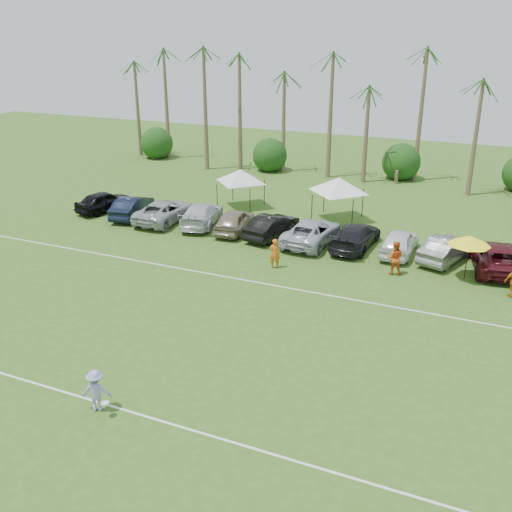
% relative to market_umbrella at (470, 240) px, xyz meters
% --- Properties ---
extents(ground, '(120.00, 120.00, 0.00)m').
position_rel_market_umbrella_xyz_m(ground, '(-13.28, -18.89, -2.25)').
color(ground, '#355A1B').
rests_on(ground, ground).
extents(field_lines, '(80.00, 12.10, 0.01)m').
position_rel_market_umbrella_xyz_m(field_lines, '(-13.28, -10.89, -2.24)').
color(field_lines, white).
rests_on(field_lines, ground).
extents(palm_tree_0, '(2.40, 2.40, 8.90)m').
position_rel_market_umbrella_xyz_m(palm_tree_0, '(-35.28, 19.11, 5.23)').
color(palm_tree_0, brown).
rests_on(palm_tree_0, ground).
extents(palm_tree_1, '(2.40, 2.40, 9.90)m').
position_rel_market_umbrella_xyz_m(palm_tree_1, '(-30.28, 19.11, 6.10)').
color(palm_tree_1, brown).
rests_on(palm_tree_1, ground).
extents(palm_tree_2, '(2.40, 2.40, 10.90)m').
position_rel_market_umbrella_xyz_m(palm_tree_2, '(-25.28, 19.11, 6.96)').
color(palm_tree_2, brown).
rests_on(palm_tree_2, ground).
extents(palm_tree_3, '(2.40, 2.40, 11.90)m').
position_rel_market_umbrella_xyz_m(palm_tree_3, '(-21.28, 19.11, 7.81)').
color(palm_tree_3, brown).
rests_on(palm_tree_3, ground).
extents(palm_tree_4, '(2.40, 2.40, 8.90)m').
position_rel_market_umbrella_xyz_m(palm_tree_4, '(-17.28, 19.11, 5.23)').
color(palm_tree_4, brown).
rests_on(palm_tree_4, ground).
extents(palm_tree_5, '(2.40, 2.40, 9.90)m').
position_rel_market_umbrella_xyz_m(palm_tree_5, '(-13.28, 19.11, 6.10)').
color(palm_tree_5, brown).
rests_on(palm_tree_5, ground).
extents(palm_tree_6, '(2.40, 2.40, 10.90)m').
position_rel_market_umbrella_xyz_m(palm_tree_6, '(-9.28, 19.11, 6.96)').
color(palm_tree_6, brown).
rests_on(palm_tree_6, ground).
extents(palm_tree_7, '(2.40, 2.40, 11.90)m').
position_rel_market_umbrella_xyz_m(palm_tree_7, '(-5.28, 19.11, 7.81)').
color(palm_tree_7, brown).
rests_on(palm_tree_7, ground).
extents(palm_tree_8, '(2.40, 2.40, 8.90)m').
position_rel_market_umbrella_xyz_m(palm_tree_8, '(-0.28, 19.11, 5.23)').
color(palm_tree_8, brown).
rests_on(palm_tree_8, ground).
extents(bush_tree_0, '(4.00, 4.00, 4.00)m').
position_rel_market_umbrella_xyz_m(bush_tree_0, '(-32.28, 20.11, -0.45)').
color(bush_tree_0, brown).
rests_on(bush_tree_0, ground).
extents(bush_tree_1, '(4.00, 4.00, 4.00)m').
position_rel_market_umbrella_xyz_m(bush_tree_1, '(-19.28, 20.11, -0.45)').
color(bush_tree_1, brown).
rests_on(bush_tree_1, ground).
extents(bush_tree_2, '(4.00, 4.00, 4.00)m').
position_rel_market_umbrella_xyz_m(bush_tree_2, '(-7.28, 20.11, -0.45)').
color(bush_tree_2, brown).
rests_on(bush_tree_2, ground).
extents(sideline_player_a, '(0.75, 0.64, 1.74)m').
position_rel_market_umbrella_xyz_m(sideline_player_a, '(-10.07, -2.62, -1.38)').
color(sideline_player_a, orange).
rests_on(sideline_player_a, ground).
extents(sideline_player_b, '(1.05, 0.88, 1.93)m').
position_rel_market_umbrella_xyz_m(sideline_player_b, '(-3.68, -0.82, -1.28)').
color(sideline_player_b, '#CC4B16').
rests_on(sideline_player_b, ground).
extents(canopy_tent_left, '(4.17, 4.17, 3.38)m').
position_rel_market_umbrella_xyz_m(canopy_tent_left, '(-16.81, 7.40, 0.65)').
color(canopy_tent_left, black).
rests_on(canopy_tent_left, ground).
extents(canopy_tent_right, '(4.43, 4.43, 3.59)m').
position_rel_market_umbrella_xyz_m(canopy_tent_right, '(-9.21, 7.21, 0.83)').
color(canopy_tent_right, black).
rests_on(canopy_tent_right, ground).
extents(market_umbrella, '(2.25, 2.25, 2.51)m').
position_rel_market_umbrella_xyz_m(market_umbrella, '(0.00, 0.00, 0.00)').
color(market_umbrella, black).
rests_on(market_umbrella, ground).
extents(frisbee_player, '(1.25, 0.95, 1.62)m').
position_rel_market_umbrella_xyz_m(frisbee_player, '(-11.04, -17.25, -1.44)').
color(frisbee_player, '#9492D0').
rests_on(frisbee_player, ground).
extents(parked_car_0, '(2.93, 4.77, 1.52)m').
position_rel_market_umbrella_xyz_m(parked_car_0, '(-25.67, 2.38, -1.49)').
color(parked_car_0, black).
rests_on(parked_car_0, ground).
extents(parked_car_1, '(2.41, 4.82, 1.52)m').
position_rel_market_umbrella_xyz_m(parked_car_1, '(-22.96, 2.02, -1.49)').
color(parked_car_1, black).
rests_on(parked_car_1, ground).
extents(parked_car_2, '(2.58, 5.49, 1.52)m').
position_rel_market_umbrella_xyz_m(parked_car_2, '(-20.25, 2.07, -1.49)').
color(parked_car_2, '#A6A8AC').
rests_on(parked_car_2, ground).
extents(parked_car_3, '(3.29, 5.58, 1.52)m').
position_rel_market_umbrella_xyz_m(parked_car_3, '(-17.54, 2.43, -1.49)').
color(parked_car_3, silver).
rests_on(parked_car_3, ground).
extents(parked_car_4, '(2.28, 4.63, 1.52)m').
position_rel_market_umbrella_xyz_m(parked_car_4, '(-14.83, 2.09, -1.49)').
color(parked_car_4, gray).
rests_on(parked_car_4, ground).
extents(parked_car_5, '(2.42, 4.82, 1.52)m').
position_rel_market_umbrella_xyz_m(parked_car_5, '(-12.12, 2.07, -1.49)').
color(parked_car_5, black).
rests_on(parked_car_5, ground).
extents(parked_car_6, '(2.82, 5.60, 1.52)m').
position_rel_market_umbrella_xyz_m(parked_car_6, '(-9.41, 1.98, -1.49)').
color(parked_car_6, '#B4B9C5').
rests_on(parked_car_6, ground).
extents(parked_car_7, '(2.45, 5.35, 1.52)m').
position_rel_market_umbrella_xyz_m(parked_car_7, '(-6.69, 2.37, -1.49)').
color(parked_car_7, black).
rests_on(parked_car_7, ground).
extents(parked_car_8, '(1.86, 4.48, 1.52)m').
position_rel_market_umbrella_xyz_m(parked_car_8, '(-3.98, 2.37, -1.49)').
color(parked_car_8, white).
rests_on(parked_car_8, ground).
extents(parked_car_9, '(2.91, 4.88, 1.52)m').
position_rel_market_umbrella_xyz_m(parked_car_9, '(-1.27, 2.33, -1.49)').
color(parked_car_9, slate).
rests_on(parked_car_9, ground).
extents(parked_car_10, '(3.49, 5.84, 1.52)m').
position_rel_market_umbrella_xyz_m(parked_car_10, '(1.44, 2.14, -1.49)').
color(parked_car_10, '#51111A').
rests_on(parked_car_10, ground).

